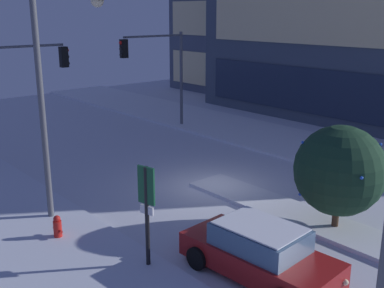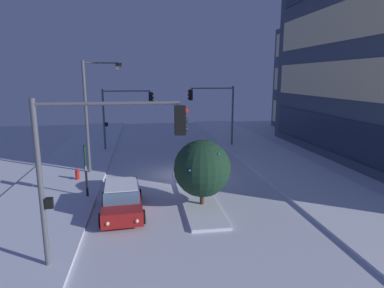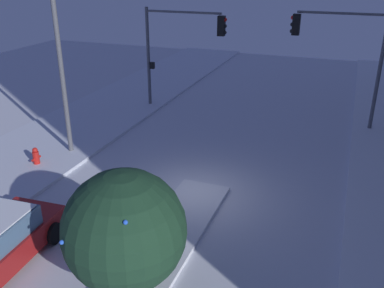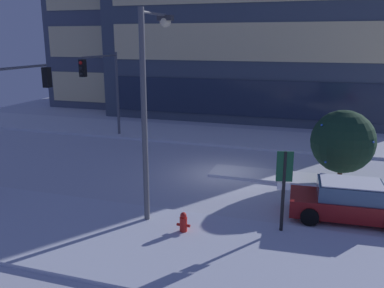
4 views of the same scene
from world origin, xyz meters
name	(u,v)px [view 3 (image 3 of 4)]	position (x,y,z in m)	size (l,w,h in m)	color
ground	(194,194)	(0.00, 0.00, 0.00)	(52.00, 52.00, 0.00)	silver
curb_strip_near	(21,160)	(0.00, -7.78, 0.07)	(52.00, 5.20, 0.14)	silver
median_strip	(155,257)	(3.80, 0.26, 0.07)	(9.00, 1.80, 0.14)	silver
traffic_light_corner_near_left	(178,41)	(-8.74, -4.16, 3.84)	(0.32, 4.59, 5.55)	#565960
traffic_light_corner_far_left	(343,47)	(-9.03, 4.19, 4.03)	(0.32, 4.43, 5.75)	#565960
street_lamp_arched	(72,40)	(-1.46, -5.59, 4.95)	(0.56, 2.58, 7.62)	#565960
fire_hydrant	(36,157)	(0.16, -6.80, 0.41)	(0.48, 0.26, 0.84)	red
decorated_tree_median	(125,230)	(5.44, 0.34, 2.04)	(2.90, 2.90, 3.49)	#473323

